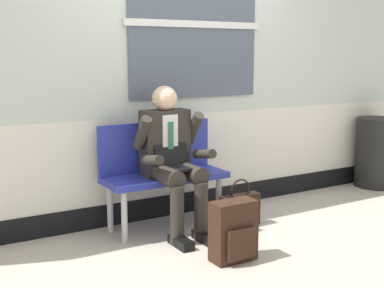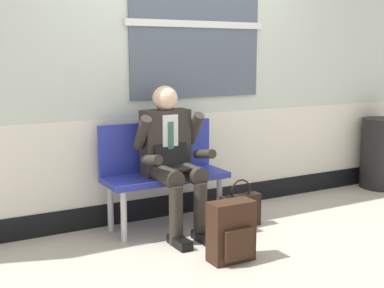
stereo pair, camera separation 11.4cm
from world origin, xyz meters
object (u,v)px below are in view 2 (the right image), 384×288
object	(u,v)px
person_seated	(172,156)
backpack	(232,232)
bench_with_person	(162,167)
handbag	(240,210)
trash_bin	(383,153)

from	to	relation	value
person_seated	backpack	distance (m)	0.88
person_seated	backpack	size ratio (longest dim) A/B	2.76
bench_with_person	handbag	bearing A→B (deg)	-33.10
bench_with_person	backpack	xyz separation A→B (m)	(0.09, -0.96, -0.30)
backpack	trash_bin	distance (m)	2.80
backpack	trash_bin	xyz separation A→B (m)	(2.64, 0.94, 0.17)
backpack	handbag	world-z (taller)	backpack
handbag	bench_with_person	bearing A→B (deg)	146.90
person_seated	trash_bin	size ratio (longest dim) A/B	1.57
backpack	trash_bin	world-z (taller)	trash_bin
trash_bin	backpack	bearing A→B (deg)	-160.38
bench_with_person	backpack	distance (m)	1.01
backpack	handbag	bearing A→B (deg)	50.72
backpack	trash_bin	bearing A→B (deg)	19.62
person_seated	backpack	world-z (taller)	person_seated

